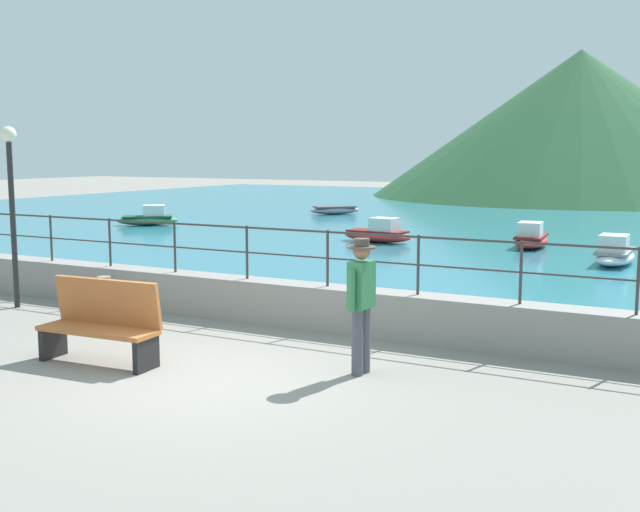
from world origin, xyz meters
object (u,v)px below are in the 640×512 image
bollard (104,294)px  boat_1 (531,238)px  boat_7 (149,218)px  boat_6 (379,233)px  boat_4 (614,254)px  bench_main (102,322)px  person_walking (361,299)px  boat_0 (335,210)px  lamp_post (11,187)px

bollard → boat_1: size_ratio=0.26×
boat_1 → boat_7: bearing=179.7°
bollard → boat_6: boat_6 is taller
boat_4 → bench_main: bearing=-111.3°
person_walking → boat_0: 24.78m
lamp_post → boat_4: lamp_post is taller
bollard → boat_1: 13.28m
bench_main → boat_6: bearing=98.9°
boat_4 → boat_7: size_ratio=0.98×
boat_6 → boat_1: bearing=10.8°
bench_main → boat_4: (4.88, 12.54, -0.23)m
boat_1 → boat_6: 4.54m
boat_1 → boat_6: bearing=-169.2°
boat_4 → bollard: bearing=-126.4°
boat_0 → boat_1: (10.54, -8.04, 0.07)m
person_walking → lamp_post: size_ratio=0.53×
boat_6 → boat_0: bearing=124.3°
person_walking → boat_6: bearing=113.0°
bench_main → lamp_post: lamp_post is taller
bench_main → boat_1: 15.18m
boat_1 → boat_4: size_ratio=1.03×
lamp_post → boat_1: bearing=64.0°
lamp_post → boat_6: size_ratio=1.38×
person_walking → boat_7: bearing=138.0°
bench_main → boat_7: bearing=128.8°
boat_0 → boat_1: 13.26m
boat_4 → lamp_post: bearing=-130.5°
boat_0 → boat_1: bearing=-37.4°
bench_main → boat_1: size_ratio=0.73×
boat_4 → boat_6: size_ratio=0.97×
person_walking → boat_4: bearing=82.1°
boat_4 → person_walking: bearing=-97.9°
bollard → boat_7: 15.84m
boat_7 → lamp_post: bearing=-58.2°
lamp_post → boat_0: (-4.21, 21.01, -1.94)m
bench_main → boat_0: bearing=109.8°
boat_1 → boat_4: bearing=-43.3°
lamp_post → person_walking: bearing=-6.9°
bench_main → bollard: size_ratio=2.81×
boat_0 → boat_6: (6.07, -8.90, 0.07)m
boat_6 → bench_main: bearing=-81.1°
lamp_post → bollard: 2.55m
boat_7 → bollard: bearing=-52.2°
lamp_post → bollard: (1.62, 0.54, -1.88)m
bench_main → boat_4: 13.45m
bench_main → lamp_post: 4.84m
lamp_post → boat_4: 13.92m
person_walking → boat_6: person_walking is taller
bench_main → boat_0: 24.49m
person_walking → bollard: 5.97m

